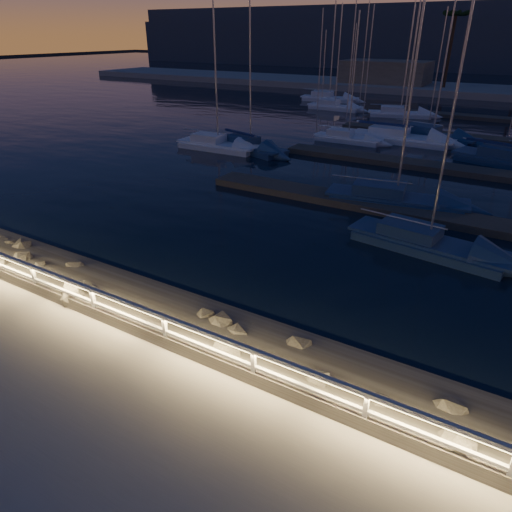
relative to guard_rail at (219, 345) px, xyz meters
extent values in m
plane|color=#A69F95|center=(0.07, 0.00, -0.77)|extent=(400.00, 400.00, 0.00)
cube|color=#A69F95|center=(0.07, -2.50, -0.87)|extent=(240.00, 5.00, 0.20)
cube|color=#676358|center=(0.07, 1.50, -1.07)|extent=(240.00, 3.45, 1.29)
plane|color=black|center=(0.07, 80.00, -1.37)|extent=(320.00, 320.00, 0.00)
plane|color=black|center=(0.07, 0.00, -1.97)|extent=(400.00, 400.00, 0.00)
cube|color=white|center=(-7.93, 0.00, -0.27)|extent=(0.11, 0.11, 1.00)
cube|color=white|center=(-4.93, 0.00, -0.27)|extent=(0.11, 0.11, 1.00)
cube|color=white|center=(-1.93, 0.00, -0.27)|extent=(0.11, 0.11, 1.00)
cube|color=white|center=(1.07, 0.00, -0.27)|extent=(0.11, 0.11, 1.00)
cube|color=white|center=(4.07, 0.00, -0.27)|extent=(0.11, 0.11, 1.00)
cube|color=white|center=(7.07, 0.00, -0.27)|extent=(0.11, 0.11, 1.00)
cube|color=white|center=(0.07, 0.00, 0.23)|extent=(44.00, 0.12, 0.12)
cube|color=white|center=(0.07, 0.00, -0.27)|extent=(44.00, 0.09, 0.09)
cube|color=#FFD572|center=(0.07, -0.02, 0.15)|extent=(44.00, 0.04, 0.03)
sphere|color=#676358|center=(3.24, 0.46, -0.77)|extent=(0.91, 0.91, 0.91)
sphere|color=#676358|center=(-8.68, 2.27, -1.15)|extent=(1.01, 1.01, 1.01)
sphere|color=#676358|center=(-2.80, 1.72, -1.04)|extent=(0.78, 0.78, 0.78)
sphere|color=#676358|center=(6.15, 0.26, -0.73)|extent=(0.96, 0.96, 0.96)
sphere|color=#676358|center=(-5.08, 0.29, -0.74)|extent=(0.77, 0.77, 0.77)
cube|color=#534E45|center=(0.07, 16.00, -1.17)|extent=(22.00, 2.00, 0.40)
cube|color=#534E45|center=(0.07, 26.00, -1.17)|extent=(22.00, 2.00, 0.40)
cube|color=#534E45|center=(0.07, 38.00, -1.17)|extent=(22.00, 2.00, 0.40)
cube|color=#534E45|center=(0.07, 50.00, -1.17)|extent=(22.00, 2.00, 0.40)
cube|color=#A69F95|center=(0.07, 74.00, -0.97)|extent=(160.00, 14.00, 1.20)
cube|color=gray|center=(-17.93, 74.00, 1.03)|extent=(14.00, 8.00, 4.00)
cylinder|color=#483221|center=(-7.93, 72.00, 4.88)|extent=(0.44, 0.44, 10.50)
cube|color=#333E4F|center=(-59.93, 140.00, 5.23)|extent=(120.00, 25.00, 18.00)
cube|color=white|center=(-16.42, 23.06, -1.22)|extent=(6.80, 2.40, 0.57)
cube|color=white|center=(-16.42, 23.06, -0.86)|extent=(7.35, 2.08, 0.16)
cube|color=white|center=(-17.36, 23.03, -0.50)|extent=(2.66, 1.75, 0.68)
cylinder|color=#A8A8AD|center=(-16.42, 23.06, 5.10)|extent=(0.12, 0.12, 11.72)
cylinder|color=#A8A8AD|center=(-17.82, 23.02, 0.03)|extent=(4.22, 0.18, 0.08)
cube|color=navy|center=(0.07, 17.13, -1.22)|extent=(7.45, 3.47, 0.56)
cube|color=navy|center=(0.07, 17.13, -0.87)|extent=(7.99, 3.21, 0.15)
cube|color=navy|center=(-0.91, 16.97, -0.51)|extent=(3.03, 2.20, 0.66)
cylinder|color=#A8A8AD|center=(0.07, 17.13, 5.46)|extent=(0.12, 0.12, 12.45)
cylinder|color=#A8A8AD|center=(-1.40, 16.90, 0.00)|extent=(4.44, 0.77, 0.08)
cube|color=navy|center=(2.98, 12.00, -1.22)|extent=(6.85, 3.08, 0.48)
cube|color=navy|center=(2.98, 12.00, -0.92)|extent=(7.35, 2.83, 0.13)
cube|color=navy|center=(2.07, 12.12, -0.62)|extent=(2.77, 1.99, 0.56)
cylinder|color=#A8A8AD|center=(2.98, 12.00, 4.91)|extent=(0.10, 0.10, 11.48)
cylinder|color=#A8A8AD|center=(1.61, 12.19, -0.18)|extent=(4.11, 0.63, 0.07)
cube|color=white|center=(-8.17, 31.40, -1.22)|extent=(5.68, 1.91, 0.48)
cube|color=white|center=(-8.17, 31.40, -0.92)|extent=(6.15, 1.63, 0.13)
cube|color=white|center=(-8.95, 31.40, -0.61)|extent=(2.21, 1.43, 0.57)
cylinder|color=#A8A8AD|center=(-8.17, 31.40, 4.10)|extent=(0.11, 0.11, 9.85)
cylinder|color=#A8A8AD|center=(-9.35, 31.40, -0.17)|extent=(3.55, 0.08, 0.07)
cube|color=navy|center=(-13.86, 24.04, -1.22)|extent=(7.04, 4.15, 0.52)
cube|color=navy|center=(-13.86, 24.04, -0.89)|extent=(7.47, 4.00, 0.14)
cube|color=navy|center=(-14.74, 24.32, -0.56)|extent=(2.98, 2.38, 0.62)
cylinder|color=#A8A8AD|center=(-13.86, 24.04, 5.00)|extent=(0.11, 0.11, 11.60)
cylinder|color=#A8A8AD|center=(-15.19, 24.46, -0.09)|extent=(4.00, 1.34, 0.08)
cube|color=navy|center=(4.50, 30.17, -0.47)|extent=(3.92, 3.06, 0.70)
cylinder|color=#A8A8AD|center=(3.90, 30.33, 0.07)|extent=(5.35, 1.58, 0.09)
cube|color=white|center=(-16.31, 48.20, -1.22)|extent=(6.57, 2.49, 0.55)
cube|color=white|center=(-16.31, 48.20, -0.87)|extent=(7.09, 2.19, 0.15)
cube|color=white|center=(-17.21, 48.25, -0.53)|extent=(2.60, 1.74, 0.65)
cylinder|color=#A8A8AD|center=(-16.31, 48.20, 4.84)|extent=(0.12, 0.12, 11.23)
cylinder|color=#A8A8AD|center=(-17.66, 48.27, -0.03)|extent=(4.04, 0.29, 0.08)
cube|color=navy|center=(-1.93, 36.08, -1.22)|extent=(7.82, 4.31, 0.58)
cube|color=navy|center=(-1.93, 36.08, -0.86)|extent=(8.33, 4.11, 0.16)
cube|color=navy|center=(-2.93, 36.34, -0.49)|extent=(3.27, 2.54, 0.69)
cylinder|color=#A8A8AD|center=(-1.93, 36.08, 5.71)|extent=(0.13, 0.13, 12.91)
cylinder|color=#A8A8AD|center=(-3.42, 36.48, 0.04)|extent=(4.51, 1.28, 0.08)
cube|color=white|center=(-4.09, 33.73, -1.22)|extent=(8.37, 2.97, 0.60)
cube|color=white|center=(-4.09, 33.73, -0.84)|extent=(9.05, 2.58, 0.16)
cube|color=white|center=(-5.24, 33.76, -0.46)|extent=(3.28, 2.16, 0.71)
cylinder|color=#A8A8AD|center=(-4.09, 33.73, 6.47)|extent=(0.13, 0.13, 14.41)
cylinder|color=#A8A8AD|center=(-5.82, 33.77, 0.08)|extent=(5.19, 0.22, 0.09)
cube|color=white|center=(-19.93, 55.00, -1.22)|extent=(7.60, 3.29, 0.63)
cube|color=white|center=(-19.93, 55.00, -0.83)|extent=(8.16, 2.99, 0.17)
cube|color=white|center=(-20.95, 54.88, -0.43)|extent=(3.06, 2.16, 0.74)
cylinder|color=#A8A8AD|center=(-19.93, 55.00, 5.68)|extent=(0.14, 0.14, 12.78)
cylinder|color=#A8A8AD|center=(-21.46, 54.82, 0.14)|extent=(4.58, 0.62, 0.09)
cube|color=white|center=(-7.87, 47.22, -1.22)|extent=(7.04, 3.97, 0.52)
cube|color=white|center=(-7.87, 47.22, -0.89)|extent=(7.48, 3.81, 0.14)
cube|color=white|center=(-8.76, 46.96, -0.56)|extent=(2.96, 2.32, 0.62)
cylinder|color=#A8A8AD|center=(-7.87, 47.22, 5.00)|extent=(0.11, 0.11, 11.60)
cylinder|color=#A8A8AD|center=(-9.21, 46.84, -0.09)|extent=(4.04, 1.22, 0.08)
camera|label=1|loc=(5.93, -7.95, 7.53)|focal=32.00mm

